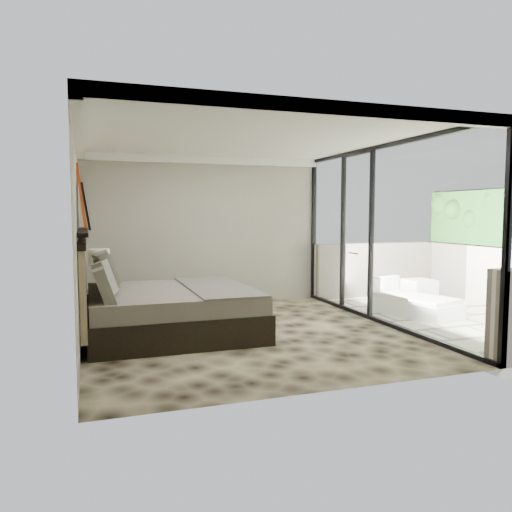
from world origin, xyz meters
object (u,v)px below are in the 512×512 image
object	(u,v)px
nightstand	(102,301)
ottoman	(419,293)
bed	(164,308)
table_lamp	(99,263)
lounger	(412,304)

from	to	relation	value
nightstand	ottoman	bearing A→B (deg)	10.79
ottoman	bed	bearing A→B (deg)	-171.98
bed	ottoman	world-z (taller)	bed
nightstand	table_lamp	size ratio (longest dim) A/B	0.90
table_lamp	lounger	size ratio (longest dim) A/B	0.39
ottoman	lounger	distance (m)	0.90
nightstand	table_lamp	xyz separation A→B (m)	(-0.03, -0.03, 0.64)
nightstand	bed	bearing A→B (deg)	-42.16
ottoman	nightstand	bearing A→B (deg)	172.70
table_lamp	lounger	bearing A→B (deg)	-14.73
bed	ottoman	distance (m)	4.93
nightstand	lounger	size ratio (longest dim) A/B	0.35
nightstand	ottoman	world-z (taller)	nightstand
lounger	nightstand	bearing A→B (deg)	149.87
nightstand	table_lamp	world-z (taller)	table_lamp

